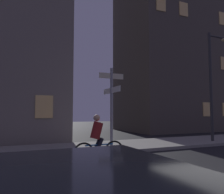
# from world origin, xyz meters

# --- Properties ---
(sidewalk_kerb) EXTENTS (40.00, 3.28, 0.14)m
(sidewalk_kerb) POSITION_xyz_m (0.00, 6.71, 0.07)
(sidewalk_kerb) COLOR gray
(sidewalk_kerb) RESTS_ON ground_plane
(signpost) EXTENTS (1.16, 1.75, 3.51)m
(signpost) POSITION_xyz_m (-0.17, 5.72, 2.19)
(signpost) COLOR gray
(signpost) RESTS_ON sidewalk_kerb
(street_lamp) EXTENTS (1.53, 0.28, 6.11)m
(street_lamp) POSITION_xyz_m (6.21, 5.92, 3.74)
(street_lamp) COLOR #2D2D30
(street_lamp) RESTS_ON sidewalk_kerb
(cyclist) EXTENTS (1.82, 0.34, 1.61)m
(cyclist) POSITION_xyz_m (-1.50, 3.82, 0.75)
(cyclist) COLOR black
(cyclist) RESTS_ON ground_plane
(building_right_block) EXTENTS (9.34, 6.95, 15.75)m
(building_right_block) POSITION_xyz_m (10.08, 14.59, 7.88)
(building_right_block) COLOR #4C443D
(building_right_block) RESTS_ON ground_plane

